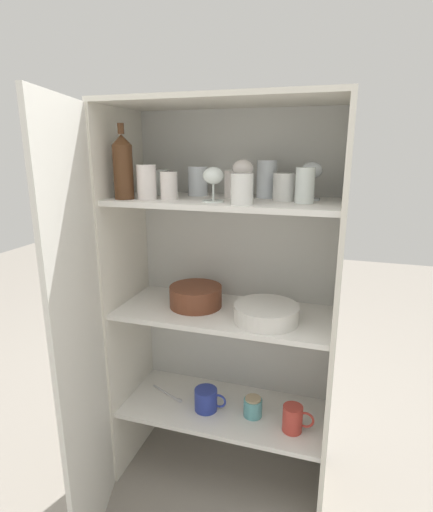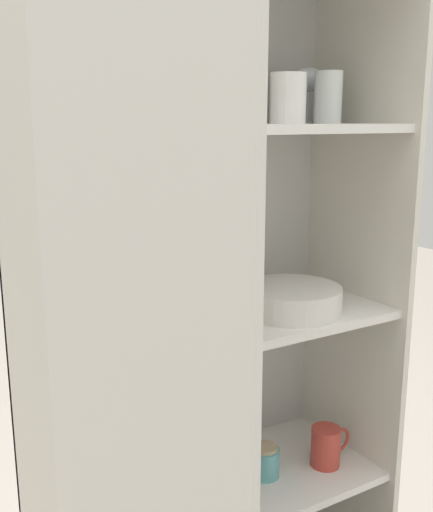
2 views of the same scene
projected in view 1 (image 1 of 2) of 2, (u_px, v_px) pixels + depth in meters
name	position (u px, v px, depth m)	size (l,w,h in m)	color
ground_plane	(210.00, 503.00, 1.61)	(8.00, 8.00, 0.00)	gray
cupboard_back_panel	(235.00, 294.00, 1.75)	(0.87, 0.02, 1.54)	silver
cupboard_side_left	(128.00, 298.00, 1.70)	(0.02, 0.39, 1.54)	silver
cupboard_side_right	(335.00, 324.00, 1.46)	(0.02, 0.39, 1.54)	silver
cupboard_top_panel	(224.00, 101.00, 1.38)	(0.87, 0.39, 0.02)	silver
shelf_board_lower	(223.00, 409.00, 1.70)	(0.83, 0.36, 0.02)	white
shelf_board_middle	(223.00, 313.00, 1.58)	(0.83, 0.36, 0.02)	white
shelf_board_upper	(224.00, 202.00, 1.47)	(0.83, 0.36, 0.02)	white
cupboard_door	(81.00, 342.00, 1.31)	(0.14, 0.42, 1.54)	silver
tumbler_glass_0	(242.00, 189.00, 1.31)	(0.07, 0.07, 0.10)	white
tumbler_glass_1	(285.00, 187.00, 1.42)	(0.08, 0.08, 0.10)	white
tumbler_glass_2	(232.00, 184.00, 1.51)	(0.06, 0.06, 0.10)	silver
tumbler_glass_3	(160.00, 182.00, 1.60)	(0.08, 0.08, 0.10)	white
tumbler_glass_4	(198.00, 181.00, 1.57)	(0.08, 0.08, 0.11)	white
tumbler_glass_5	(147.00, 182.00, 1.44)	(0.07, 0.07, 0.12)	silver
tumbler_glass_6	(305.00, 185.00, 1.34)	(0.07, 0.07, 0.12)	white
tumbler_glass_7	(169.00, 186.00, 1.44)	(0.06, 0.06, 0.10)	silver
tumbler_glass_8	(267.00, 179.00, 1.49)	(0.08, 0.08, 0.14)	white
wine_glass_0	(312.00, 173.00, 1.41)	(0.07, 0.07, 0.13)	white
wine_glass_1	(243.00, 170.00, 1.42)	(0.08, 0.08, 0.14)	silver
wine_glass_2	(213.00, 178.00, 1.37)	(0.08, 0.08, 0.12)	white
wine_bottle	(123.00, 167.00, 1.44)	(0.07, 0.07, 0.27)	#4C2D19
plate_stack_white	(266.00, 313.00, 1.48)	(0.24, 0.24, 0.06)	silver
mixing_bowl_large	(196.00, 295.00, 1.61)	(0.21, 0.21, 0.08)	brown
coffee_mug_primary	(206.00, 400.00, 1.66)	(0.14, 0.10, 0.09)	#283893
coffee_mug_extra_1	(293.00, 419.00, 1.54)	(0.12, 0.08, 0.10)	#BC3D33
storage_jar	(253.00, 407.00, 1.63)	(0.08, 0.08, 0.08)	#5BA3A8
serving_spoon	(170.00, 395.00, 1.77)	(0.18, 0.09, 0.01)	silver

